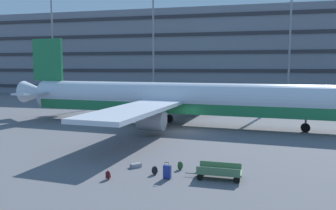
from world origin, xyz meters
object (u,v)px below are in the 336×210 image
object	(u,v)px
backpack_teal	(155,171)
backpack_small	(108,175)
suitcase_scuffed	(167,172)
baggage_cart	(219,172)
suitcase_black	(136,165)
airliner	(173,100)
backpack_orange	(180,166)

from	to	relation	value
backpack_teal	backpack_small	size ratio (longest dim) A/B	1.00
suitcase_scuffed	baggage_cart	xyz separation A→B (m)	(2.91, 0.76, 0.00)
suitcase_scuffed	suitcase_black	bearing A→B (deg)	145.48
airliner	suitcase_scuffed	xyz separation A→B (m)	(3.86, -18.20, -2.40)
backpack_teal	backpack_small	world-z (taller)	backpack_small
backpack_teal	baggage_cart	bearing A→B (deg)	2.73
suitcase_scuffed	suitcase_black	world-z (taller)	suitcase_scuffed
suitcase_black	baggage_cart	size ratio (longest dim) A/B	0.23
airliner	backpack_orange	bearing A→B (deg)	-75.43
airliner	backpack_small	distance (m)	19.28
suitcase_black	backpack_small	xyz separation A→B (m)	(-0.75, -2.63, 0.12)
suitcase_scuffed	backpack_small	size ratio (longest dim) A/B	1.79
backpack_teal	backpack_small	xyz separation A→B (m)	(-2.35, -1.47, 0.00)
suitcase_scuffed	backpack_orange	xyz separation A→B (m)	(0.38, 1.90, -0.18)
airliner	suitcase_black	bearing A→B (deg)	-85.35
suitcase_scuffed	backpack_teal	distance (m)	1.10
suitcase_black	baggage_cart	xyz separation A→B (m)	(5.43, -0.98, 0.30)
suitcase_scuffed	backpack_small	distance (m)	3.39
airliner	baggage_cart	bearing A→B (deg)	-68.80
suitcase_black	backpack_small	distance (m)	2.74
airliner	baggage_cart	world-z (taller)	airliner
backpack_teal	backpack_small	distance (m)	2.77
suitcase_scuffed	backpack_orange	bearing A→B (deg)	78.81
suitcase_scuffed	backpack_orange	distance (m)	1.95
airliner	backpack_teal	distance (m)	18.06
suitcase_scuffed	baggage_cart	world-z (taller)	suitcase_scuffed
suitcase_black	backpack_small	world-z (taller)	backpack_small
backpack_teal	baggage_cart	xyz separation A→B (m)	(3.82, 0.18, 0.18)
airliner	baggage_cart	size ratio (longest dim) A/B	12.32
backpack_teal	suitcase_black	bearing A→B (deg)	144.13
baggage_cart	backpack_small	bearing A→B (deg)	-164.98
backpack_teal	baggage_cart	size ratio (longest dim) A/B	0.17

